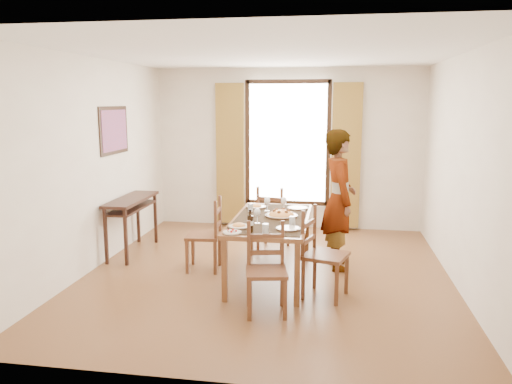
# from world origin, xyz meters

# --- Properties ---
(ground) EXTENTS (5.00, 5.00, 0.00)m
(ground) POSITION_xyz_m (0.00, 0.00, 0.00)
(ground) COLOR #462E16
(ground) RESTS_ON ground
(room_shell) EXTENTS (4.60, 5.10, 2.74)m
(room_shell) POSITION_xyz_m (-0.00, 0.13, 1.54)
(room_shell) COLOR silver
(room_shell) RESTS_ON ground
(console_table) EXTENTS (0.38, 1.20, 0.80)m
(console_table) POSITION_xyz_m (-2.03, 0.60, 0.68)
(console_table) COLOR black
(console_table) RESTS_ON ground
(dining_table) EXTENTS (0.90, 1.79, 0.76)m
(dining_table) POSITION_xyz_m (0.06, -0.10, 0.69)
(dining_table) COLOR brown
(dining_table) RESTS_ON ground
(chair_west) EXTENTS (0.45, 0.45, 0.94)m
(chair_west) POSITION_xyz_m (-0.80, 0.06, 0.44)
(chair_west) COLOR brown
(chair_west) RESTS_ON ground
(chair_north) EXTENTS (0.48, 0.48, 0.94)m
(chair_north) POSITION_xyz_m (-0.08, 1.13, 0.44)
(chair_north) COLOR brown
(chair_north) RESTS_ON ground
(chair_south) EXTENTS (0.48, 0.48, 0.93)m
(chair_south) POSITION_xyz_m (0.15, -1.13, 0.43)
(chair_south) COLOR brown
(chair_south) RESTS_ON ground
(chair_east) EXTENTS (0.55, 0.55, 1.00)m
(chair_east) POSITION_xyz_m (0.70, -0.61, 0.46)
(chair_east) COLOR brown
(chair_east) RESTS_ON ground
(man) EXTENTS (0.82, 0.68, 1.80)m
(man) POSITION_xyz_m (0.87, 0.43, 0.90)
(man) COLOR gray
(man) RESTS_ON ground
(plate_sw) EXTENTS (0.27, 0.27, 0.05)m
(plate_sw) POSITION_xyz_m (-0.23, -0.63, 0.78)
(plate_sw) COLOR silver
(plate_sw) RESTS_ON dining_table
(plate_se) EXTENTS (0.27, 0.27, 0.05)m
(plate_se) POSITION_xyz_m (0.32, -0.63, 0.78)
(plate_se) COLOR silver
(plate_se) RESTS_ON dining_table
(plate_nw) EXTENTS (0.27, 0.27, 0.05)m
(plate_nw) POSITION_xyz_m (-0.22, 0.45, 0.78)
(plate_nw) COLOR silver
(plate_nw) RESTS_ON dining_table
(plate_ne) EXTENTS (0.27, 0.27, 0.05)m
(plate_ne) POSITION_xyz_m (0.34, 0.46, 0.78)
(plate_ne) COLOR silver
(plate_ne) RESTS_ON dining_table
(pasta_platter) EXTENTS (0.40, 0.40, 0.10)m
(pasta_platter) POSITION_xyz_m (0.18, -0.03, 0.81)
(pasta_platter) COLOR orange
(pasta_platter) RESTS_ON dining_table
(caprese_plate) EXTENTS (0.20, 0.20, 0.04)m
(caprese_plate) POSITION_xyz_m (-0.26, -0.88, 0.78)
(caprese_plate) COLOR silver
(caprese_plate) RESTS_ON dining_table
(wine_glass_a) EXTENTS (0.08, 0.08, 0.18)m
(wine_glass_a) POSITION_xyz_m (-0.06, -0.41, 0.85)
(wine_glass_a) COLOR white
(wine_glass_a) RESTS_ON dining_table
(wine_glass_b) EXTENTS (0.08, 0.08, 0.18)m
(wine_glass_b) POSITION_xyz_m (0.17, 0.29, 0.85)
(wine_glass_b) COLOR white
(wine_glass_b) RESTS_ON dining_table
(wine_glass_c) EXTENTS (0.08, 0.08, 0.18)m
(wine_glass_c) POSITION_xyz_m (-0.04, 0.25, 0.85)
(wine_glass_c) COLOR white
(wine_glass_c) RESTS_ON dining_table
(tumbler_a) EXTENTS (0.07, 0.07, 0.10)m
(tumbler_a) POSITION_xyz_m (0.34, -0.42, 0.81)
(tumbler_a) COLOR silver
(tumbler_a) RESTS_ON dining_table
(tumbler_b) EXTENTS (0.07, 0.07, 0.10)m
(tumbler_b) POSITION_xyz_m (-0.25, 0.21, 0.81)
(tumbler_b) COLOR silver
(tumbler_b) RESTS_ON dining_table
(tumbler_c) EXTENTS (0.07, 0.07, 0.10)m
(tumbler_c) POSITION_xyz_m (0.09, -0.82, 0.81)
(tumbler_c) COLOR silver
(tumbler_c) RESTS_ON dining_table
(wine_bottle) EXTENTS (0.07, 0.07, 0.25)m
(wine_bottle) POSITION_xyz_m (-0.08, -0.80, 0.88)
(wine_bottle) COLOR black
(wine_bottle) RESTS_ON dining_table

